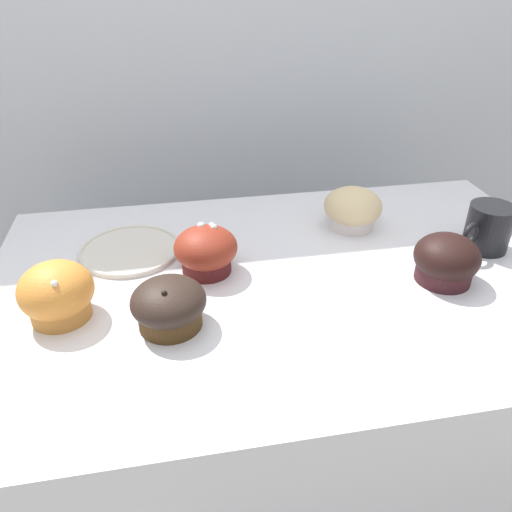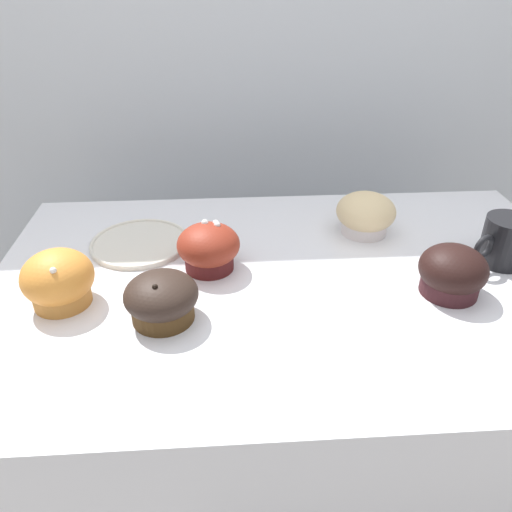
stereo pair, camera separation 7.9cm
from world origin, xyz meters
The scene contains 9 objects.
wall_back centered at (0.00, 0.60, 0.90)m, with size 3.20×0.10×1.80m, color silver.
display_counter centered at (0.00, 0.00, 0.45)m, with size 1.00×0.64×0.90m, color silver.
muffin_front_center centered at (-0.20, -0.09, 0.93)m, with size 0.11×0.11×0.07m.
muffin_back_left centered at (-0.36, -0.04, 0.94)m, with size 0.11×0.11×0.09m.
muffin_back_right centered at (0.15, 0.15, 0.93)m, with size 0.11×0.11×0.08m.
muffin_front_left centered at (0.23, -0.06, 0.93)m, with size 0.10×0.10×0.08m.
muffin_front_right centered at (-0.14, 0.04, 0.93)m, with size 0.10×0.10×0.08m.
coffee_cup centered at (0.36, 0.02, 0.94)m, with size 0.11×0.08×0.08m.
serving_plate centered at (-0.27, 0.13, 0.90)m, with size 0.18×0.18×0.01m.
Camera 1 is at (-0.19, -0.67, 1.35)m, focal length 35.00 mm.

